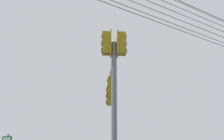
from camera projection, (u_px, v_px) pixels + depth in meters
The scene contains 1 object.
signal_mast_assembly at pixel (113, 88), 10.66m from camera, with size 4.99×2.95×6.99m.
Camera 1 is at (-8.62, -2.85, 1.88)m, focal length 42.63 mm.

